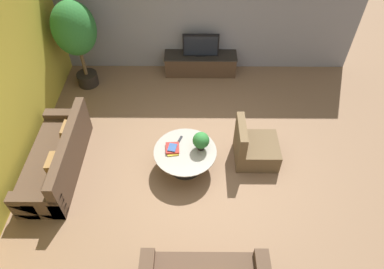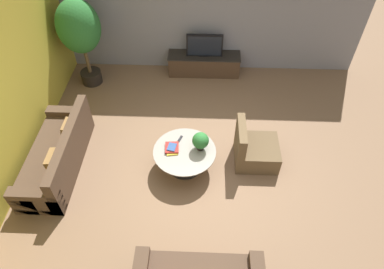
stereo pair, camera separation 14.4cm
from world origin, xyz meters
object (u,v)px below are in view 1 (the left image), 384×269
Objects in this scene: media_console at (200,64)px; coffee_table at (185,156)px; armchair_wicker at (254,148)px; potted_palm_tall at (75,32)px; television at (201,45)px; couch_by_wall at (57,159)px; potted_plant_tabletop at (201,141)px.

coffee_table is at bearing -95.92° from media_console.
armchair_wicker is 0.42× the size of potted_palm_tall.
television is (-0.00, -0.00, 0.51)m from media_console.
potted_palm_tall is at bearing -170.06° from television.
armchair_wicker is at bearing -70.35° from television.
television is at bearing 9.94° from potted_palm_tall.
television reaches higher than couch_by_wall.
television is 0.39× the size of couch_by_wall.
media_console reaches higher than coffee_table.
potted_plant_tabletop reaches higher than media_console.
potted_palm_tall is at bearing 133.35° from coffee_table.
coffee_table is 0.53× the size of couch_by_wall.
coffee_table is at bearing -46.65° from potted_palm_tall.
armchair_wicker reaches higher than media_console.
television is at bearing -90.00° from media_console.
armchair_wicker reaches higher than coffee_table.
potted_plant_tabletop reaches higher than coffee_table.
potted_plant_tabletop is (2.65, -2.44, -0.71)m from potted_palm_tall.
potted_plant_tabletop is at bearing 99.51° from armchair_wicker.
potted_palm_tall is at bearing 137.33° from potted_plant_tabletop.
television is 0.74× the size of coffee_table.
potted_plant_tabletop is at bearing -90.51° from television.
potted_palm_tall reaches higher than media_console.
potted_palm_tall is (-3.66, 2.28, 1.10)m from armchair_wicker.
coffee_table is at bearing -95.92° from television.
couch_by_wall is 1.06× the size of potted_palm_tall.
couch_by_wall is 5.89× the size of potted_plant_tabletop.
coffee_table is 1.33× the size of armchair_wicker.
couch_by_wall reaches higher than coffee_table.
couch_by_wall is at bearing -131.15° from television.
media_console is at bearing 9.98° from potted_palm_tall.
couch_by_wall is at bearing -177.39° from potted_plant_tabletop.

